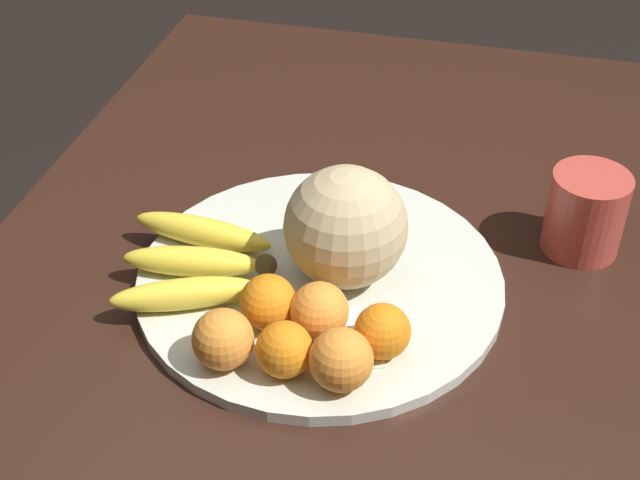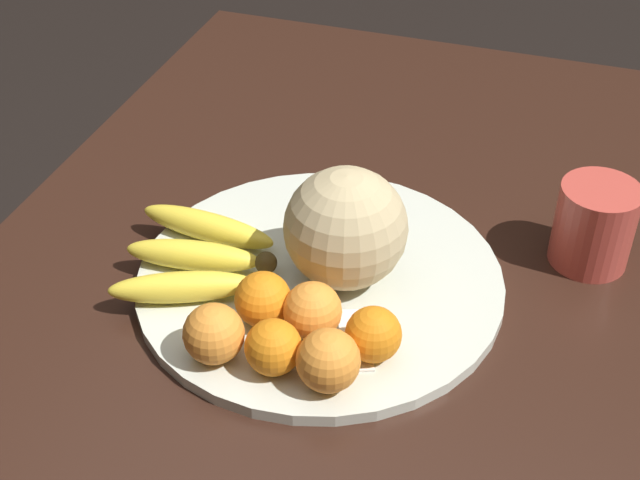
{
  "view_description": "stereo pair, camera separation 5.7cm",
  "coord_description": "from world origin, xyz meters",
  "px_view_note": "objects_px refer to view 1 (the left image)",
  "views": [
    {
      "loc": [
        -0.77,
        -0.14,
        1.4
      ],
      "look_at": [
        -0.04,
        0.05,
        0.81
      ],
      "focal_mm": 50.0,
      "sensor_mm": 36.0,
      "label": 1
    },
    {
      "loc": [
        -0.75,
        -0.19,
        1.4
      ],
      "look_at": [
        -0.04,
        0.05,
        0.81
      ],
      "focal_mm": 50.0,
      "sensor_mm": 36.0,
      "label": 2
    }
  ],
  "objects_px": {
    "orange_top_small": "(284,350)",
    "orange_back_right": "(341,360)",
    "kitchen_table": "(364,339)",
    "orange_mid_center": "(319,311)",
    "fruit_bowl": "(320,280)",
    "ceramic_mug": "(587,211)",
    "orange_back_left": "(223,339)",
    "orange_front_left": "(382,331)",
    "produce_tag": "(363,338)",
    "orange_front_right": "(268,302)",
    "melon": "(346,227)",
    "banana_bunch": "(195,261)"
  },
  "relations": [
    {
      "from": "melon",
      "to": "produce_tag",
      "type": "distance_m",
      "value": 0.12
    },
    {
      "from": "orange_front_left",
      "to": "orange_back_left",
      "type": "relative_size",
      "value": 0.92
    },
    {
      "from": "kitchen_table",
      "to": "orange_front_right",
      "type": "xyz_separation_m",
      "value": [
        -0.12,
        0.08,
        0.15
      ]
    },
    {
      "from": "fruit_bowl",
      "to": "orange_front_right",
      "type": "xyz_separation_m",
      "value": [
        -0.09,
        0.03,
        0.04
      ]
    },
    {
      "from": "orange_back_left",
      "to": "ceramic_mug",
      "type": "relative_size",
      "value": 0.51
    },
    {
      "from": "fruit_bowl",
      "to": "produce_tag",
      "type": "distance_m",
      "value": 0.11
    },
    {
      "from": "orange_front_right",
      "to": "orange_mid_center",
      "type": "height_order",
      "value": "orange_mid_center"
    },
    {
      "from": "kitchen_table",
      "to": "orange_front_right",
      "type": "distance_m",
      "value": 0.21
    },
    {
      "from": "orange_top_small",
      "to": "ceramic_mug",
      "type": "distance_m",
      "value": 0.4
    },
    {
      "from": "orange_front_right",
      "to": "orange_back_right",
      "type": "xyz_separation_m",
      "value": [
        -0.06,
        -0.09,
        0.0
      ]
    },
    {
      "from": "orange_front_right",
      "to": "melon",
      "type": "bearing_deg",
      "value": -31.77
    },
    {
      "from": "orange_mid_center",
      "to": "produce_tag",
      "type": "xyz_separation_m",
      "value": [
        0.0,
        -0.05,
        -0.03
      ]
    },
    {
      "from": "melon",
      "to": "orange_mid_center",
      "type": "distance_m",
      "value": 0.1
    },
    {
      "from": "melon",
      "to": "orange_back_left",
      "type": "bearing_deg",
      "value": 151.59
    },
    {
      "from": "orange_front_left",
      "to": "orange_back_right",
      "type": "distance_m",
      "value": 0.06
    },
    {
      "from": "orange_mid_center",
      "to": "orange_back_left",
      "type": "xyz_separation_m",
      "value": [
        -0.06,
        0.08,
        0.0
      ]
    },
    {
      "from": "kitchen_table",
      "to": "produce_tag",
      "type": "bearing_deg",
      "value": -170.14
    },
    {
      "from": "kitchen_table",
      "to": "orange_mid_center",
      "type": "xyz_separation_m",
      "value": [
        -0.12,
        0.02,
        0.15
      ]
    },
    {
      "from": "fruit_bowl",
      "to": "melon",
      "type": "relative_size",
      "value": 3.05
    },
    {
      "from": "orange_mid_center",
      "to": "banana_bunch",
      "type": "bearing_deg",
      "value": 69.54
    },
    {
      "from": "fruit_bowl",
      "to": "orange_back_right",
      "type": "relative_size",
      "value": 6.52
    },
    {
      "from": "orange_front_left",
      "to": "orange_back_right",
      "type": "bearing_deg",
      "value": 149.06
    },
    {
      "from": "orange_front_left",
      "to": "fruit_bowl",
      "type": "bearing_deg",
      "value": 41.58
    },
    {
      "from": "orange_back_right",
      "to": "produce_tag",
      "type": "bearing_deg",
      "value": -7.41
    },
    {
      "from": "orange_front_right",
      "to": "banana_bunch",
      "type": "bearing_deg",
      "value": 60.58
    },
    {
      "from": "orange_mid_center",
      "to": "orange_back_left",
      "type": "distance_m",
      "value": 0.1
    },
    {
      "from": "kitchen_table",
      "to": "banana_bunch",
      "type": "distance_m",
      "value": 0.24
    },
    {
      "from": "orange_front_left",
      "to": "ceramic_mug",
      "type": "distance_m",
      "value": 0.31
    },
    {
      "from": "orange_back_left",
      "to": "orange_back_right",
      "type": "distance_m",
      "value": 0.12
    },
    {
      "from": "kitchen_table",
      "to": "orange_top_small",
      "type": "xyz_separation_m",
      "value": [
        -0.18,
        0.04,
        0.15
      ]
    },
    {
      "from": "orange_mid_center",
      "to": "ceramic_mug",
      "type": "bearing_deg",
      "value": -48.06
    },
    {
      "from": "orange_top_small",
      "to": "fruit_bowl",
      "type": "bearing_deg",
      "value": 0.66
    },
    {
      "from": "banana_bunch",
      "to": "orange_front_left",
      "type": "distance_m",
      "value": 0.23
    },
    {
      "from": "produce_tag",
      "to": "ceramic_mug",
      "type": "bearing_deg",
      "value": -63.31
    },
    {
      "from": "melon",
      "to": "orange_top_small",
      "type": "xyz_separation_m",
      "value": [
        -0.16,
        0.02,
        -0.04
      ]
    },
    {
      "from": "ceramic_mug",
      "to": "produce_tag",
      "type": "bearing_deg",
      "value": 137.19
    },
    {
      "from": "ceramic_mug",
      "to": "orange_front_left",
      "type": "bearing_deg",
      "value": 141.89
    },
    {
      "from": "fruit_bowl",
      "to": "produce_tag",
      "type": "xyz_separation_m",
      "value": [
        -0.09,
        -0.07,
        0.01
      ]
    },
    {
      "from": "kitchen_table",
      "to": "melon",
      "type": "height_order",
      "value": "melon"
    },
    {
      "from": "orange_top_small",
      "to": "orange_back_right",
      "type": "bearing_deg",
      "value": -92.74
    },
    {
      "from": "fruit_bowl",
      "to": "orange_front_left",
      "type": "distance_m",
      "value": 0.14
    },
    {
      "from": "fruit_bowl",
      "to": "ceramic_mug",
      "type": "bearing_deg",
      "value": -62.78
    },
    {
      "from": "kitchen_table",
      "to": "fruit_bowl",
      "type": "relative_size",
      "value": 3.01
    },
    {
      "from": "orange_mid_center",
      "to": "orange_top_small",
      "type": "distance_m",
      "value": 0.06
    },
    {
      "from": "orange_front_right",
      "to": "ceramic_mug",
      "type": "relative_size",
      "value": 0.49
    },
    {
      "from": "orange_front_right",
      "to": "orange_mid_center",
      "type": "xyz_separation_m",
      "value": [
        -0.0,
        -0.05,
        0.0
      ]
    },
    {
      "from": "orange_mid_center",
      "to": "orange_top_small",
      "type": "height_order",
      "value": "orange_mid_center"
    },
    {
      "from": "melon",
      "to": "orange_top_small",
      "type": "distance_m",
      "value": 0.16
    },
    {
      "from": "banana_bunch",
      "to": "orange_front_left",
      "type": "bearing_deg",
      "value": 153.13
    },
    {
      "from": "kitchen_table",
      "to": "orange_mid_center",
      "type": "height_order",
      "value": "orange_mid_center"
    }
  ]
}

